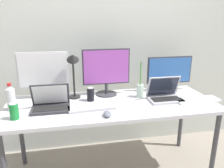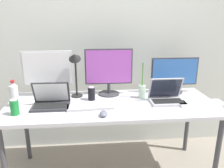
{
  "view_description": "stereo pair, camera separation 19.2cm",
  "coord_description": "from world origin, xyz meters",
  "px_view_note": "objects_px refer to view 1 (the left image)",
  "views": [
    {
      "loc": [
        -0.35,
        -1.81,
        1.48
      ],
      "look_at": [
        0.0,
        0.0,
        0.92
      ],
      "focal_mm": 35.0,
      "sensor_mm": 36.0,
      "label": 1
    },
    {
      "loc": [
        -0.16,
        -1.83,
        1.48
      ],
      "look_at": [
        0.0,
        0.0,
        0.92
      ],
      "focal_mm": 35.0,
      "sensor_mm": 36.0,
      "label": 2
    }
  ],
  "objects_px": {
    "work_desk": "(112,109)",
    "monitor_right": "(169,73)",
    "laptop_secondary": "(164,94)",
    "keyboard_aux": "(92,108)",
    "desk_lamp": "(73,67)",
    "keyboard_main": "(197,100)",
    "water_bottle": "(11,98)",
    "soda_can_near_keyboard": "(14,111)",
    "monitor_left": "(44,73)",
    "mouse_by_keyboard": "(107,114)",
    "bamboo_vase": "(140,90)",
    "monitor_center": "(106,70)",
    "laptop_silver": "(51,103)",
    "soda_can_by_laptop": "(90,94)"
  },
  "relations": [
    {
      "from": "work_desk",
      "to": "monitor_right",
      "type": "xyz_separation_m",
      "value": [
        0.66,
        0.24,
        0.25
      ]
    },
    {
      "from": "monitor_right",
      "to": "laptop_secondary",
      "type": "bearing_deg",
      "value": -121.75
    },
    {
      "from": "keyboard_aux",
      "to": "desk_lamp",
      "type": "bearing_deg",
      "value": 112.8
    },
    {
      "from": "keyboard_main",
      "to": "water_bottle",
      "type": "relative_size",
      "value": 1.74
    },
    {
      "from": "soda_can_near_keyboard",
      "to": "work_desk",
      "type": "bearing_deg",
      "value": 12.55
    },
    {
      "from": "laptop_secondary",
      "to": "keyboard_main",
      "type": "distance_m",
      "value": 0.3
    },
    {
      "from": "monitor_left",
      "to": "mouse_by_keyboard",
      "type": "bearing_deg",
      "value": -45.33
    },
    {
      "from": "monitor_left",
      "to": "bamboo_vase",
      "type": "height_order",
      "value": "monitor_left"
    },
    {
      "from": "laptop_secondary",
      "to": "bamboo_vase",
      "type": "distance_m",
      "value": 0.23
    },
    {
      "from": "water_bottle",
      "to": "soda_can_near_keyboard",
      "type": "height_order",
      "value": "water_bottle"
    },
    {
      "from": "keyboard_aux",
      "to": "bamboo_vase",
      "type": "distance_m",
      "value": 0.54
    },
    {
      "from": "laptop_secondary",
      "to": "keyboard_main",
      "type": "height_order",
      "value": "laptop_secondary"
    },
    {
      "from": "monitor_right",
      "to": "water_bottle",
      "type": "height_order",
      "value": "monitor_right"
    },
    {
      "from": "laptop_secondary",
      "to": "keyboard_main",
      "type": "relative_size",
      "value": 0.76
    },
    {
      "from": "monitor_center",
      "to": "bamboo_vase",
      "type": "height_order",
      "value": "monitor_center"
    },
    {
      "from": "desk_lamp",
      "to": "laptop_silver",
      "type": "bearing_deg",
      "value": -136.75
    },
    {
      "from": "soda_can_by_laptop",
      "to": "monitor_left",
      "type": "bearing_deg",
      "value": 159.65
    },
    {
      "from": "monitor_left",
      "to": "laptop_silver",
      "type": "bearing_deg",
      "value": -77.19
    },
    {
      "from": "keyboard_main",
      "to": "soda_can_near_keyboard",
      "type": "bearing_deg",
      "value": -178.59
    },
    {
      "from": "monitor_right",
      "to": "desk_lamp",
      "type": "distance_m",
      "value": 0.99
    },
    {
      "from": "laptop_secondary",
      "to": "mouse_by_keyboard",
      "type": "height_order",
      "value": "laptop_secondary"
    },
    {
      "from": "soda_can_near_keyboard",
      "to": "laptop_silver",
      "type": "bearing_deg",
      "value": 29.67
    },
    {
      "from": "work_desk",
      "to": "desk_lamp",
      "type": "xyz_separation_m",
      "value": [
        -0.33,
        0.16,
        0.37
      ]
    },
    {
      "from": "soda_can_by_laptop",
      "to": "laptop_silver",
      "type": "bearing_deg",
      "value": -160.03
    },
    {
      "from": "keyboard_main",
      "to": "keyboard_aux",
      "type": "relative_size",
      "value": 1.03
    },
    {
      "from": "keyboard_main",
      "to": "soda_can_by_laptop",
      "type": "xyz_separation_m",
      "value": [
        -0.97,
        0.2,
        0.05
      ]
    },
    {
      "from": "monitor_right",
      "to": "keyboard_main",
      "type": "height_order",
      "value": "monitor_right"
    },
    {
      "from": "monitor_center",
      "to": "keyboard_main",
      "type": "distance_m",
      "value": 0.9
    },
    {
      "from": "work_desk",
      "to": "monitor_left",
      "type": "relative_size",
      "value": 3.99
    },
    {
      "from": "work_desk",
      "to": "soda_can_near_keyboard",
      "type": "height_order",
      "value": "soda_can_near_keyboard"
    },
    {
      "from": "soda_can_by_laptop",
      "to": "monitor_center",
      "type": "bearing_deg",
      "value": 39.46
    },
    {
      "from": "monitor_right",
      "to": "mouse_by_keyboard",
      "type": "relative_size",
      "value": 4.8
    },
    {
      "from": "mouse_by_keyboard",
      "to": "laptop_secondary",
      "type": "bearing_deg",
      "value": 28.4
    },
    {
      "from": "soda_can_by_laptop",
      "to": "keyboard_aux",
      "type": "bearing_deg",
      "value": -92.96
    },
    {
      "from": "water_bottle",
      "to": "keyboard_main",
      "type": "bearing_deg",
      "value": -4.0
    },
    {
      "from": "water_bottle",
      "to": "soda_can_by_laptop",
      "type": "bearing_deg",
      "value": 7.56
    },
    {
      "from": "keyboard_aux",
      "to": "soda_can_by_laptop",
      "type": "relative_size",
      "value": 3.13
    },
    {
      "from": "monitor_right",
      "to": "keyboard_main",
      "type": "xyz_separation_m",
      "value": [
        0.13,
        -0.35,
        -0.18
      ]
    },
    {
      "from": "bamboo_vase",
      "to": "laptop_secondary",
      "type": "bearing_deg",
      "value": -29.74
    },
    {
      "from": "keyboard_aux",
      "to": "soda_can_near_keyboard",
      "type": "bearing_deg",
      "value": -176.64
    },
    {
      "from": "mouse_by_keyboard",
      "to": "water_bottle",
      "type": "bearing_deg",
      "value": 165.46
    },
    {
      "from": "monitor_center",
      "to": "water_bottle",
      "type": "distance_m",
      "value": 0.88
    },
    {
      "from": "desk_lamp",
      "to": "work_desk",
      "type": "bearing_deg",
      "value": -26.69
    },
    {
      "from": "soda_can_by_laptop",
      "to": "work_desk",
      "type": "bearing_deg",
      "value": -27.93
    },
    {
      "from": "keyboard_aux",
      "to": "bamboo_vase",
      "type": "relative_size",
      "value": 1.14
    },
    {
      "from": "monitor_left",
      "to": "work_desk",
      "type": "bearing_deg",
      "value": -22.78
    },
    {
      "from": "monitor_center",
      "to": "water_bottle",
      "type": "height_order",
      "value": "monitor_center"
    },
    {
      "from": "work_desk",
      "to": "laptop_secondary",
      "type": "distance_m",
      "value": 0.51
    },
    {
      "from": "soda_can_near_keyboard",
      "to": "soda_can_by_laptop",
      "type": "xyz_separation_m",
      "value": [
        0.61,
        0.27,
        0.0
      ]
    },
    {
      "from": "monitor_center",
      "to": "desk_lamp",
      "type": "bearing_deg",
      "value": -166.48
    }
  ]
}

